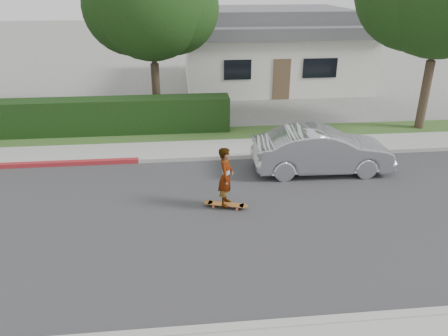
# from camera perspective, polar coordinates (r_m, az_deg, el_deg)

# --- Properties ---
(ground) EXTENTS (120.00, 120.00, 0.00)m
(ground) POSITION_cam_1_polar(r_m,az_deg,el_deg) (11.98, -17.31, -7.15)
(ground) COLOR slate
(ground) RESTS_ON ground
(road) EXTENTS (60.00, 8.00, 0.01)m
(road) POSITION_cam_1_polar(r_m,az_deg,el_deg) (11.98, -17.31, -7.12)
(road) COLOR #2D2D30
(road) RESTS_ON ground
(curb_far) EXTENTS (60.00, 0.20, 0.15)m
(curb_far) POSITION_cam_1_polar(r_m,az_deg,el_deg) (15.57, -14.75, 0.80)
(curb_far) COLOR #9E9E99
(curb_far) RESTS_ON ground
(sidewalk_far) EXTENTS (60.00, 1.60, 0.12)m
(sidewalk_far) POSITION_cam_1_polar(r_m,az_deg,el_deg) (16.40, -14.33, 1.97)
(sidewalk_far) COLOR gray
(sidewalk_far) RESTS_ON ground
(planting_strip) EXTENTS (60.00, 1.60, 0.10)m
(planting_strip) POSITION_cam_1_polar(r_m,az_deg,el_deg) (17.88, -13.68, 3.83)
(planting_strip) COLOR #2D4C1E
(planting_strip) RESTS_ON ground
(hedge) EXTENTS (15.00, 1.00, 1.50)m
(hedge) POSITION_cam_1_polar(r_m,az_deg,el_deg) (18.88, -22.77, 5.93)
(hedge) COLOR black
(hedge) RESTS_ON ground
(tree_center) EXTENTS (5.66, 4.84, 7.44)m
(tree_center) POSITION_cam_1_polar(r_m,az_deg,el_deg) (19.35, -9.56, 20.37)
(tree_center) COLOR #33261C
(tree_center) RESTS_ON ground
(house) EXTENTS (10.60, 8.60, 4.30)m
(house) POSITION_cam_1_polar(r_m,az_deg,el_deg) (26.95, 6.10, 15.40)
(house) COLOR beige
(house) RESTS_ON ground
(skateboard) EXTENTS (1.26, 0.61, 0.12)m
(skateboard) POSITION_cam_1_polar(r_m,az_deg,el_deg) (12.20, 0.24, -4.78)
(skateboard) COLOR #E46F3E
(skateboard) RESTS_ON ground
(skateboarder) EXTENTS (0.55, 0.70, 1.67)m
(skateboarder) POSITION_cam_1_polar(r_m,az_deg,el_deg) (11.82, 0.25, -1.13)
(skateboarder) COLOR white
(skateboarder) RESTS_ON skateboard
(car_silver) EXTENTS (4.53, 1.69, 1.48)m
(car_silver) POSITION_cam_1_polar(r_m,az_deg,el_deg) (14.57, 12.65, 2.25)
(car_silver) COLOR #AFB1B7
(car_silver) RESTS_ON ground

